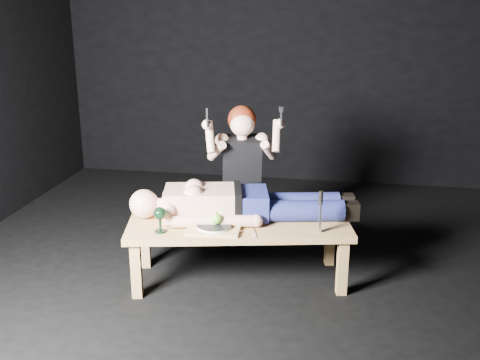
{
  "coord_description": "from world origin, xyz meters",
  "views": [
    {
      "loc": [
        0.54,
        -3.77,
        1.97
      ],
      "look_at": [
        -0.13,
        0.02,
        0.75
      ],
      "focal_mm": 42.96,
      "sensor_mm": 36.0,
      "label": 1
    }
  ],
  "objects_px": {
    "lying_man": "(245,200)",
    "goblet": "(160,220)",
    "table": "(239,251)",
    "serving_tray": "(214,228)",
    "carving_knife": "(320,212)",
    "kneeling_woman": "(241,175)"
  },
  "relations": [
    {
      "from": "goblet",
      "to": "carving_knife",
      "type": "bearing_deg",
      "value": 10.03
    },
    {
      "from": "lying_man",
      "to": "goblet",
      "type": "bearing_deg",
      "value": -155.71
    },
    {
      "from": "table",
      "to": "serving_tray",
      "type": "bearing_deg",
      "value": -142.1
    },
    {
      "from": "table",
      "to": "serving_tray",
      "type": "height_order",
      "value": "serving_tray"
    },
    {
      "from": "goblet",
      "to": "carving_knife",
      "type": "relative_size",
      "value": 0.61
    },
    {
      "from": "table",
      "to": "goblet",
      "type": "height_order",
      "value": "goblet"
    },
    {
      "from": "serving_tray",
      "to": "carving_knife",
      "type": "height_order",
      "value": "carving_knife"
    },
    {
      "from": "lying_man",
      "to": "table",
      "type": "bearing_deg",
      "value": -115.8
    },
    {
      "from": "table",
      "to": "carving_knife",
      "type": "xyz_separation_m",
      "value": [
        0.57,
        -0.08,
        0.37
      ]
    },
    {
      "from": "lying_man",
      "to": "goblet",
      "type": "xyz_separation_m",
      "value": [
        -0.52,
        -0.38,
        -0.04
      ]
    },
    {
      "from": "kneeling_woman",
      "to": "carving_knife",
      "type": "xyz_separation_m",
      "value": [
        0.66,
        -0.68,
        -0.02
      ]
    },
    {
      "from": "lying_man",
      "to": "serving_tray",
      "type": "distance_m",
      "value": 0.35
    },
    {
      "from": "kneeling_woman",
      "to": "carving_knife",
      "type": "relative_size",
      "value": 4.18
    },
    {
      "from": "lying_man",
      "to": "carving_knife",
      "type": "distance_m",
      "value": 0.58
    },
    {
      "from": "kneeling_woman",
      "to": "serving_tray",
      "type": "bearing_deg",
      "value": -107.81
    },
    {
      "from": "lying_man",
      "to": "kneeling_woman",
      "type": "height_order",
      "value": "kneeling_woman"
    },
    {
      "from": "serving_tray",
      "to": "goblet",
      "type": "height_order",
      "value": "goblet"
    },
    {
      "from": "table",
      "to": "goblet",
      "type": "distance_m",
      "value": 0.65
    },
    {
      "from": "table",
      "to": "serving_tray",
      "type": "xyz_separation_m",
      "value": [
        -0.14,
        -0.17,
        0.24
      ]
    },
    {
      "from": "table",
      "to": "lying_man",
      "type": "relative_size",
      "value": 0.98
    },
    {
      "from": "serving_tray",
      "to": "lying_man",
      "type": "bearing_deg",
      "value": 58.5
    },
    {
      "from": "goblet",
      "to": "kneeling_woman",
      "type": "bearing_deg",
      "value": 64.75
    }
  ]
}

